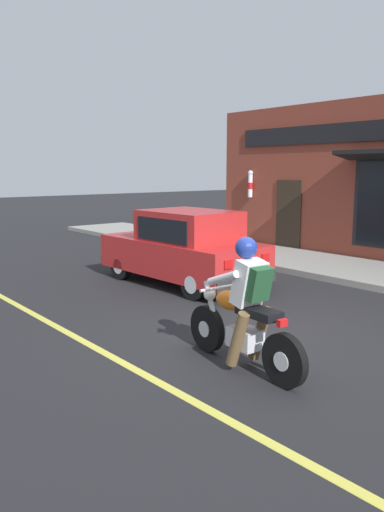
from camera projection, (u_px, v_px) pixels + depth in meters
The scene contains 6 objects.
ground_plane at pixel (254, 343), 6.96m from camera, with size 80.00×80.00×0.00m, color black.
sidewalk_curb at pixel (312, 263), 12.59m from camera, with size 2.60×22.00×0.14m, color gray.
lane_stripe at pixel (42, 319), 8.09m from camera, with size 0.12×19.80×0.01m, color #D1C64C.
motorcycle_with_rider at pixel (244, 314), 5.99m from camera, with size 0.59×2.02×1.62m.
car_hatchback at pixel (183, 248), 10.46m from camera, with size 1.77×3.84×1.57m.
trash_bin at pixel (215, 228), 15.24m from camera, with size 0.56×0.56×0.98m.
Camera 1 is at (-4.94, -4.55, 2.39)m, focal length 35.00 mm.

